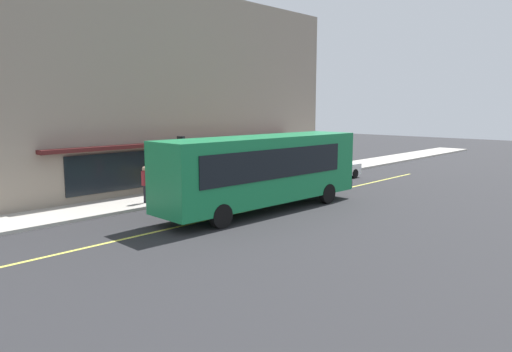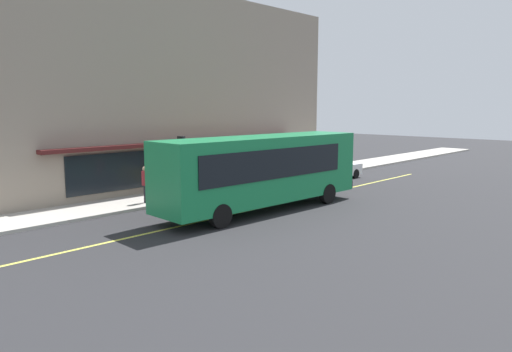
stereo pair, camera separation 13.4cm
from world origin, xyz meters
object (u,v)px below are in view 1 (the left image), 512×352
at_px(bus, 263,169).
at_px(car_white, 332,168).
at_px(pedestrian_at_corner, 145,181).
at_px(pedestrian_by_curb, 154,174).
at_px(pedestrian_waiting, 255,162).
at_px(car_yellow, 242,184).
at_px(traffic_light, 182,152).

height_order(bus, car_white, bus).
bearing_deg(pedestrian_at_corner, bus, -56.62).
relative_size(bus, pedestrian_by_curb, 6.45).
xyz_separation_m(bus, pedestrian_waiting, (6.64, 6.84, -0.82)).
xyz_separation_m(car_white, car_yellow, (-8.64, -0.13, 0.00)).
xyz_separation_m(bus, traffic_light, (-1.06, 4.77, 0.55)).
height_order(car_white, pedestrian_by_curb, pedestrian_by_curb).
height_order(car_white, pedestrian_waiting, pedestrian_waiting).
relative_size(pedestrian_waiting, pedestrian_at_corner, 0.94).
xyz_separation_m(traffic_light, pedestrian_waiting, (7.70, 2.08, -1.36)).
bearing_deg(pedestrian_by_curb, pedestrian_waiting, 0.48).
distance_m(car_yellow, pedestrian_waiting, 6.34).
bearing_deg(traffic_light, car_yellow, -33.38).
xyz_separation_m(car_white, pedestrian_at_corner, (-13.49, 1.79, 0.50)).
xyz_separation_m(pedestrian_by_curb, pedestrian_at_corner, (-1.80, -1.86, 0.05)).
height_order(car_yellow, pedestrian_by_curb, pedestrian_by_curb).
bearing_deg(bus, pedestrian_by_curb, 102.02).
height_order(bus, pedestrian_waiting, bus).
xyz_separation_m(traffic_light, pedestrian_at_corner, (-2.18, 0.15, -1.29)).
height_order(traffic_light, pedestrian_at_corner, traffic_light).
bearing_deg(pedestrian_by_curb, car_white, -17.30).
relative_size(bus, car_yellow, 2.58).
bearing_deg(pedestrian_by_curb, bus, -77.98).
distance_m(car_white, car_yellow, 8.64).
bearing_deg(bus, car_yellow, 61.75).
bearing_deg(pedestrian_at_corner, traffic_light, -4.03).
height_order(traffic_light, pedestrian_by_curb, traffic_light).
height_order(pedestrian_waiting, pedestrian_at_corner, pedestrian_at_corner).
bearing_deg(pedestrian_waiting, pedestrian_at_corner, -168.98).
bearing_deg(bus, pedestrian_waiting, 45.89).
height_order(car_yellow, pedestrian_waiting, pedestrian_waiting).
relative_size(bus, traffic_light, 3.50).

